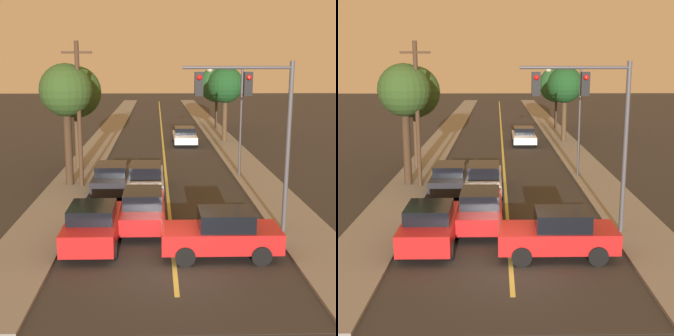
{
  "view_description": "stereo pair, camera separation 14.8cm",
  "coord_description": "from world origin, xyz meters",
  "views": [
    {
      "loc": [
        -0.6,
        -14.64,
        6.71
      ],
      "look_at": [
        0.0,
        8.54,
        1.6
      ],
      "focal_mm": 50.0,
      "sensor_mm": 36.0,
      "label": 1
    },
    {
      "loc": [
        -0.45,
        -14.64,
        6.71
      ],
      "look_at": [
        0.0,
        8.54,
        1.6
      ],
      "focal_mm": 50.0,
      "sensor_mm": 36.0,
      "label": 2
    }
  ],
  "objects": [
    {
      "name": "sidewalk_left",
      "position": [
        -5.4,
        36.0,
        0.06
      ],
      "size": [
        2.5,
        80.0,
        0.12
      ],
      "color": "gray",
      "rests_on": "ground"
    },
    {
      "name": "car_crossing_right",
      "position": [
        1.71,
        1.02,
        0.86
      ],
      "size": [
        4.21,
        1.89,
        1.72
      ],
      "rotation": [
        0.0,
        0.0,
        1.57
      ],
      "color": "red",
      "rests_on": "ground"
    },
    {
      "name": "car_far_oncoming",
      "position": [
        1.87,
        25.39,
        0.75
      ],
      "size": [
        2.04,
        4.71,
        1.47
      ],
      "rotation": [
        0.0,
        0.0,
        3.14
      ],
      "color": "white",
      "rests_on": "ground"
    },
    {
      "name": "traffic_signal_mast",
      "position": [
        3.27,
        3.23,
        4.89
      ],
      "size": [
        4.23,
        0.42,
        6.76
      ],
      "color": "#47474C",
      "rests_on": "ground"
    },
    {
      "name": "car_outer_lane_second",
      "position": [
        -2.99,
        9.92,
        0.8
      ],
      "size": [
        1.92,
        4.66,
        1.57
      ],
      "color": "black",
      "rests_on": "ground"
    },
    {
      "name": "utility_pole_left",
      "position": [
        -4.75,
        10.73,
        4.2
      ],
      "size": [
        1.6,
        0.24,
        7.85
      ],
      "color": "#422D1E",
      "rests_on": "ground"
    },
    {
      "name": "tree_right_far",
      "position": [
        5.47,
        26.4,
        4.98
      ],
      "size": [
        3.12,
        3.12,
        6.49
      ],
      "color": "#4C3823",
      "rests_on": "ground"
    },
    {
      "name": "car_near_lane_front",
      "position": [
        -1.16,
        4.22,
        0.83
      ],
      "size": [
        1.93,
        4.44,
        1.63
      ],
      "color": "red",
      "rests_on": "ground"
    },
    {
      "name": "car_near_lane_second",
      "position": [
        -1.16,
        9.69,
        0.82
      ],
      "size": [
        2.0,
        4.97,
        1.59
      ],
      "color": "#A5A8B2",
      "rests_on": "ground"
    },
    {
      "name": "tree_left_near",
      "position": [
        -5.72,
        15.67,
        5.0
      ],
      "size": [
        3.3,
        3.3,
        6.57
      ],
      "color": "#4C3823",
      "rests_on": "ground"
    },
    {
      "name": "sidewalk_right",
      "position": [
        5.4,
        36.0,
        0.06
      ],
      "size": [
        2.5,
        80.0,
        0.12
      ],
      "color": "gray",
      "rests_on": "ground"
    },
    {
      "name": "streetlamp_right",
      "position": [
        3.95,
        13.22,
        4.4
      ],
      "size": [
        2.18,
        0.36,
        6.55
      ],
      "color": "#47474C",
      "rests_on": "ground"
    },
    {
      "name": "tree_right_near",
      "position": [
        5.79,
        34.78,
        4.73
      ],
      "size": [
        3.71,
        3.71,
        6.48
      ],
      "color": "#3D2B1C",
      "rests_on": "ground"
    },
    {
      "name": "road_surface",
      "position": [
        0.0,
        36.0,
        0.01
      ],
      "size": [
        8.3,
        80.0,
        0.01
      ],
      "color": "#2D2B28",
      "rests_on": "ground"
    },
    {
      "name": "tree_left_far",
      "position": [
        -5.48,
        11.15,
        5.29
      ],
      "size": [
        2.87,
        2.87,
        6.71
      ],
      "color": "#3D2B1C",
      "rests_on": "ground"
    },
    {
      "name": "car_outer_lane_front",
      "position": [
        -2.99,
        2.17,
        0.83
      ],
      "size": [
        2.01,
        4.22,
        1.63
      ],
      "color": "red",
      "rests_on": "ground"
    },
    {
      "name": "ground_plane",
      "position": [
        0.0,
        0.0,
        0.0
      ],
      "size": [
        200.0,
        200.0,
        0.0
      ],
      "primitive_type": "plane",
      "color": "#2D2B28"
    }
  ]
}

